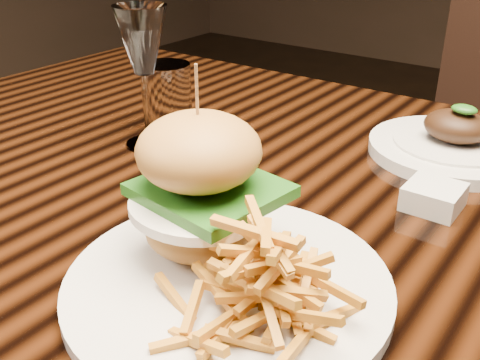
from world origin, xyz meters
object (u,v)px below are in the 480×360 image
Objects in this scene: dining_table at (315,242)px; wine_glass at (142,45)px; burger_plate at (226,239)px; far_dish at (453,145)px.

wine_glass is (-0.29, -0.01, 0.23)m from dining_table.
dining_table is at bearing 2.73° from wine_glass.
burger_plate is at bearing -83.22° from dining_table.
dining_table is 5.10× the size of burger_plate.
burger_plate is at bearing -99.44° from far_dish.
wine_glass is at bearing -177.27° from dining_table.
burger_plate is 0.46m from far_dish.
far_dish is (0.08, 0.45, -0.04)m from burger_plate.
burger_plate and wine_glass have the same top height.
burger_plate is 1.30× the size of far_dish.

